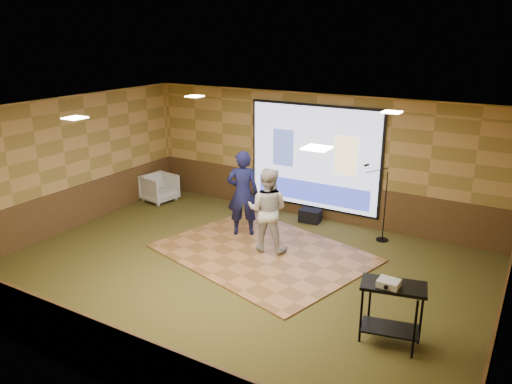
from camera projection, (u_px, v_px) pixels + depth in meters
The scene contains 19 objects.
ground at pixel (236, 273), 9.42m from camera, with size 9.00×9.00×0.00m, color #303518.
room_shell at pixel (235, 166), 8.77m from camera, with size 9.04×7.04×3.02m.
wainscot_back at pixel (313, 198), 12.13m from camera, with size 9.00×0.04×0.95m, color #473117.
wainscot_front at pixel (90, 347), 6.42m from camera, with size 9.00×0.04×0.95m, color #473117.
wainscot_left at pixel (72, 208), 11.44m from camera, with size 0.04×7.00×0.95m, color #473117.
wainscot_right at pixel (500, 317), 7.12m from camera, with size 0.04×7.00×0.95m, color #473117.
projector_screen at pixel (314, 159), 11.78m from camera, with size 3.32×0.06×2.52m.
downlight_nw at pixel (195, 96), 11.04m from camera, with size 0.32×0.32×0.02m, color #F4E6B7.
downlight_ne at pixel (392, 112), 8.92m from camera, with size 0.32×0.32×0.02m, color #F4E6B7.
downlight_sw at pixel (75, 118), 8.33m from camera, with size 0.32×0.32×0.02m, color #F4E6B7.
downlight_se at pixel (317, 148), 6.21m from camera, with size 0.32×0.32×0.02m, color #F4E6B7.
dance_floor at pixel (263, 253), 10.24m from camera, with size 4.00×3.05×0.03m, color #A1693B.
player_left at pixel (243, 193), 10.87m from camera, with size 0.69×0.45×1.90m, color #141741.
player_right at pixel (267, 210), 10.08m from camera, with size 0.85×0.66×1.76m, color beige.
av_table at pixel (392, 303), 7.12m from camera, with size 0.91×0.48×0.95m.
projector at pixel (389, 283), 6.96m from camera, with size 0.30×0.25×0.10m, color silver.
mic_stand at pixel (381, 219), 10.76m from camera, with size 0.66×0.27×1.67m.
banquet_chair at pixel (159, 188), 13.26m from camera, with size 0.78×0.80×0.73m, color gray.
duffel_bag at pixel (310, 216), 11.88m from camera, with size 0.49×0.33×0.30m, color black.
Camera 1 is at (4.62, -7.12, 4.37)m, focal length 35.00 mm.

